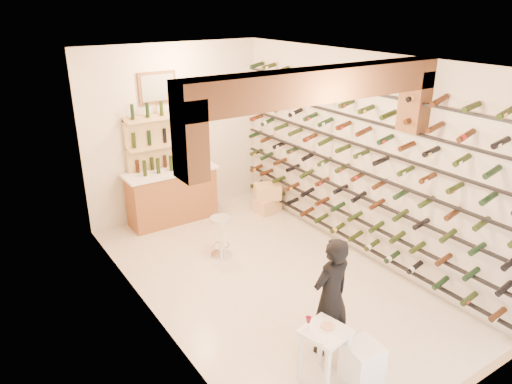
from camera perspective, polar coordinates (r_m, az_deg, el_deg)
ground at (r=7.29m, az=1.33°, el=-10.27°), size 6.00×6.00×0.00m
room_shell at (r=6.17m, az=2.91°, el=6.57°), size 3.52×6.02×3.21m
wine_rack at (r=7.53m, az=11.04°, el=3.47°), size 0.32×5.70×2.56m
back_counter at (r=8.99m, az=-9.96°, el=-0.26°), size 1.70×0.62×1.29m
back_shelving at (r=8.98m, az=-10.86°, el=3.98°), size 1.40×0.31×2.73m
tasting_table at (r=5.37m, az=8.18°, el=-16.97°), size 0.53×0.53×0.79m
white_stool at (r=5.63m, az=12.55°, el=-19.25°), size 0.40×0.40×0.46m
person at (r=5.64m, az=8.90°, el=-12.24°), size 0.57×0.39×1.48m
chrome_barstool at (r=7.71m, az=-4.21°, el=-4.99°), size 0.35×0.35×0.68m
crate_lower at (r=9.38m, az=1.37°, el=-1.54°), size 0.52×0.39×0.29m
crate_upper at (r=9.26m, az=1.39°, el=0.09°), size 0.59×0.51×0.29m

